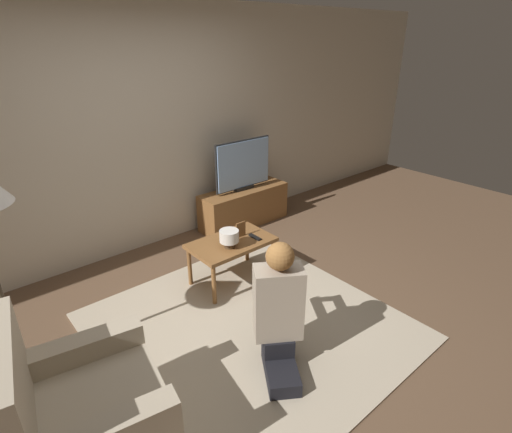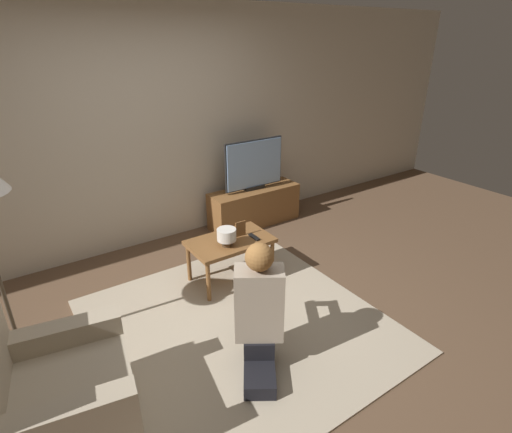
# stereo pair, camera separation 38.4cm
# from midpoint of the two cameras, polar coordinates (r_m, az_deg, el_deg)

# --- Properties ---
(ground_plane) EXTENTS (10.00, 10.00, 0.00)m
(ground_plane) POSITION_cam_midpoint_polar(r_m,az_deg,el_deg) (3.49, -4.16, -15.55)
(ground_plane) COLOR brown
(wall_back) EXTENTS (10.00, 0.06, 2.60)m
(wall_back) POSITION_cam_midpoint_polar(r_m,az_deg,el_deg) (4.50, -19.84, 10.96)
(wall_back) COLOR beige
(wall_back) RESTS_ON ground_plane
(rug) EXTENTS (2.26, 2.32, 0.02)m
(rug) POSITION_cam_midpoint_polar(r_m,az_deg,el_deg) (3.48, -4.16, -15.45)
(rug) COLOR #BCAD93
(rug) RESTS_ON ground_plane
(tv_stand) EXTENTS (1.19, 0.38, 0.48)m
(tv_stand) POSITION_cam_midpoint_polar(r_m,az_deg,el_deg) (5.13, -3.89, 1.39)
(tv_stand) COLOR brown
(tv_stand) RESTS_ON ground_plane
(tv) EXTENTS (0.81, 0.08, 0.63)m
(tv) POSITION_cam_midpoint_polar(r_m,az_deg,el_deg) (4.94, -4.09, 7.34)
(tv) COLOR black
(tv) RESTS_ON tv_stand
(coffee_table) EXTENTS (0.79, 0.49, 0.45)m
(coffee_table) POSITION_cam_midpoint_polar(r_m,az_deg,el_deg) (3.86, -6.38, -4.30)
(coffee_table) COLOR brown
(coffee_table) RESTS_ON ground_plane
(armchair) EXTENTS (0.92, 0.93, 0.97)m
(armchair) POSITION_cam_midpoint_polar(r_m,az_deg,el_deg) (2.70, -27.71, -24.66)
(armchair) COLOR #B7A88E
(armchair) RESTS_ON ground_plane
(person_kneeling) EXTENTS (0.63, 0.78, 1.00)m
(person_kneeling) POSITION_cam_midpoint_polar(r_m,az_deg,el_deg) (2.85, -0.72, -12.88)
(person_kneeling) COLOR black
(person_kneeling) RESTS_ON rug
(picture_frame) EXTENTS (0.11, 0.01, 0.15)m
(picture_frame) POSITION_cam_midpoint_polar(r_m,az_deg,el_deg) (3.88, -5.03, -1.92)
(picture_frame) COLOR brown
(picture_frame) RESTS_ON coffee_table
(table_lamp) EXTENTS (0.18, 0.18, 0.17)m
(table_lamp) POSITION_cam_midpoint_polar(r_m,az_deg,el_deg) (3.68, -6.84, -3.03)
(table_lamp) COLOR #4C3823
(table_lamp) RESTS_ON coffee_table
(remote) EXTENTS (0.04, 0.15, 0.02)m
(remote) POSITION_cam_midpoint_polar(r_m,az_deg,el_deg) (3.87, -2.99, -3.04)
(remote) COLOR black
(remote) RESTS_ON coffee_table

